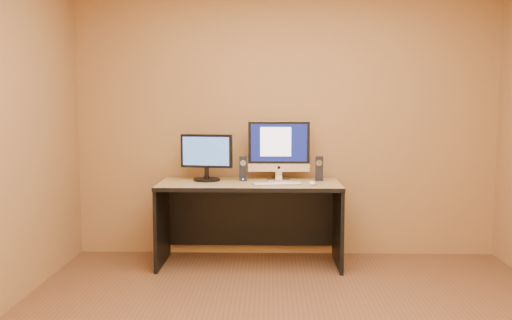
% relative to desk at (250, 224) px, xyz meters
% --- Properties ---
extents(walls, '(4.00, 4.00, 2.60)m').
position_rel_desk_xyz_m(walls, '(0.33, -1.61, 0.93)').
color(walls, olive).
rests_on(walls, ground).
extents(desk, '(1.62, 0.71, 0.75)m').
position_rel_desk_xyz_m(desk, '(0.00, 0.00, 0.00)').
color(desk, tan).
rests_on(desk, ground).
extents(imac, '(0.58, 0.22, 0.56)m').
position_rel_desk_xyz_m(imac, '(0.26, 0.18, 0.65)').
color(imac, silver).
rests_on(imac, desk).
extents(second_monitor, '(0.52, 0.31, 0.42)m').
position_rel_desk_xyz_m(second_monitor, '(-0.40, 0.11, 0.59)').
color(second_monitor, black).
rests_on(second_monitor, desk).
extents(speaker_left, '(0.07, 0.08, 0.22)m').
position_rel_desk_xyz_m(speaker_left, '(-0.06, 0.12, 0.49)').
color(speaker_left, black).
rests_on(speaker_left, desk).
extents(speaker_right, '(0.08, 0.08, 0.22)m').
position_rel_desk_xyz_m(speaker_right, '(0.63, 0.14, 0.49)').
color(speaker_right, black).
rests_on(speaker_right, desk).
extents(keyboard, '(0.45, 0.20, 0.02)m').
position_rel_desk_xyz_m(keyboard, '(0.25, -0.14, 0.38)').
color(keyboard, '#B2B2B7').
rests_on(keyboard, desk).
extents(mouse, '(0.06, 0.10, 0.04)m').
position_rel_desk_xyz_m(mouse, '(0.55, -0.13, 0.39)').
color(mouse, white).
rests_on(mouse, desk).
extents(cable_a, '(0.12, 0.20, 0.01)m').
position_rel_desk_xyz_m(cable_a, '(0.29, 0.26, 0.38)').
color(cable_a, black).
rests_on(cable_a, desk).
extents(cable_b, '(0.08, 0.17, 0.01)m').
position_rel_desk_xyz_m(cable_b, '(0.20, 0.28, 0.38)').
color(cable_b, black).
rests_on(cable_b, desk).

